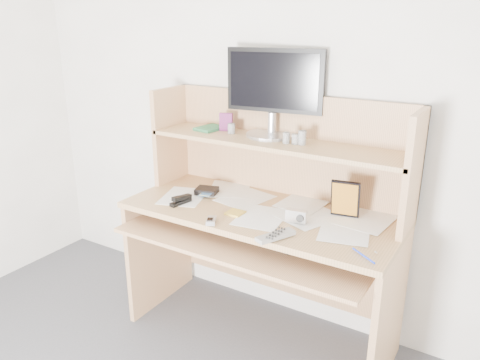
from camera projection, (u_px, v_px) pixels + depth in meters
The scene contains 19 objects.
back_wall at pixel (291, 103), 2.46m from camera, with size 3.60×0.04×2.50m, color white.
desk at pixel (268, 215), 2.45m from camera, with size 1.40×0.70×1.30m.
paper_clutter at pixel (260, 210), 2.37m from camera, with size 1.32×0.54×0.01m, color white.
keyboard at pixel (262, 233), 2.31m from camera, with size 0.45×0.22×0.03m.
tv_remote at pixel (276, 236), 2.05m from camera, with size 0.05×0.19×0.02m, color gray.
flip_phone at pixel (211, 220), 2.21m from camera, with size 0.04×0.08×0.02m, color #B3B3B6.
stapler at pixel (181, 199), 2.44m from camera, with size 0.03×0.13×0.04m, color black.
wallet at pixel (207, 191), 2.58m from camera, with size 0.12×0.09×0.03m, color black.
sticky_note_pad at pixel (235, 213), 2.32m from camera, with size 0.08×0.08×0.01m, color gold.
digital_camera at pixel (296, 216), 2.21m from camera, with size 0.10×0.04×0.06m, color silver.
game_case at pixel (345, 199), 2.23m from camera, with size 0.14×0.02×0.19m, color black.
blue_pen at pixel (364, 256), 1.89m from camera, with size 0.01×0.01×0.14m, color #1A33C5.
card_box at pixel (226, 122), 2.57m from camera, with size 0.07×0.02×0.10m, color maroon.
shelf_book at pixel (210, 128), 2.61m from camera, with size 0.12×0.16×0.02m, color #317C41.
chip_stack_a at pixel (231, 129), 2.52m from camera, with size 0.04×0.04×0.06m, color black.
chip_stack_b at pixel (286, 138), 2.31m from camera, with size 0.03×0.03×0.06m, color silver.
chip_stack_c at pixel (296, 139), 2.30m from camera, with size 0.04×0.04×0.05m, color black.
chip_stack_d at pixel (302, 138), 2.29m from camera, with size 0.04×0.04×0.07m, color white.
monitor at pixel (274, 90), 2.41m from camera, with size 0.52×0.26×0.45m.
Camera 1 is at (1.05, -0.44, 1.66)m, focal length 35.00 mm.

